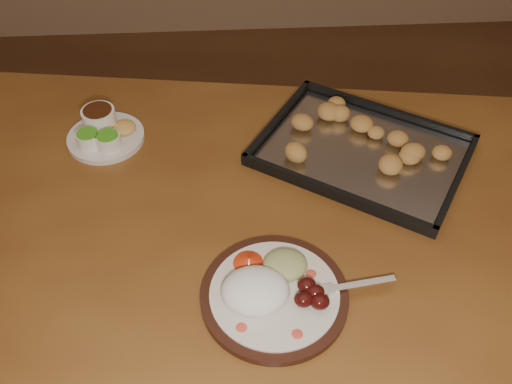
{
  "coord_description": "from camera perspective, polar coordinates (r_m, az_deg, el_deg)",
  "views": [
    {
      "loc": [
        -0.07,
        -0.76,
        1.59
      ],
      "look_at": [
        -0.03,
        0.03,
        0.77
      ],
      "focal_mm": 40.0,
      "sensor_mm": 36.0,
      "label": 1
    }
  ],
  "objects": [
    {
      "name": "dinner_plate",
      "position": [
        0.99,
        1.51,
        -9.83
      ],
      "size": [
        0.34,
        0.26,
        0.06
      ],
      "rotation": [
        0.0,
        0.0,
        -0.04
      ],
      "color": "black",
      "rests_on": "dining_table"
    },
    {
      "name": "ground",
      "position": [
        1.76,
        0.93,
        -18.5
      ],
      "size": [
        4.0,
        4.0,
        0.0
      ],
      "primitive_type": "plane",
      "color": "#543B1D",
      "rests_on": "ground"
    },
    {
      "name": "baking_tray",
      "position": [
        1.26,
        10.55,
        4.18
      ],
      "size": [
        0.53,
        0.5,
        0.04
      ],
      "rotation": [
        0.0,
        0.0,
        -0.57
      ],
      "color": "black",
      "rests_on": "dining_table"
    },
    {
      "name": "dining_table",
      "position": [
        1.2,
        -1.46,
        -5.75
      ],
      "size": [
        1.61,
        1.1,
        0.75
      ],
      "rotation": [
        0.0,
        0.0,
        -0.14
      ],
      "color": "brown",
      "rests_on": "ground"
    },
    {
      "name": "condiment_saucer",
      "position": [
        1.32,
        -15.02,
        5.86
      ],
      "size": [
        0.17,
        0.17,
        0.06
      ],
      "rotation": [
        0.0,
        0.0,
        0.1
      ],
      "color": "silver",
      "rests_on": "dining_table"
    }
  ]
}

